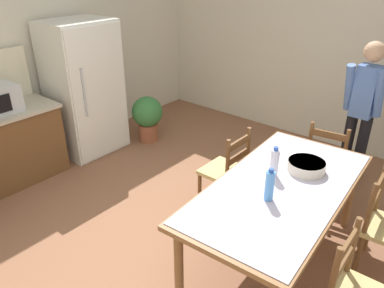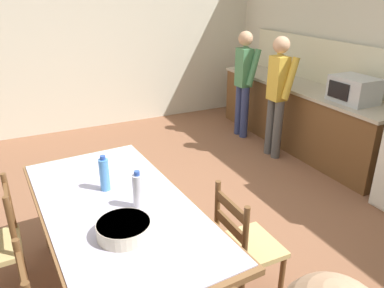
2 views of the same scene
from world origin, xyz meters
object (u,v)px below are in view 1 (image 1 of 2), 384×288
object	(u,v)px
chair_side_far_right	(226,171)
person_by_table	(362,107)
chair_head_end	(327,161)
potted_plant	(147,116)
bottle_near_centre	(270,185)
refrigerator	(84,89)
dining_table	(280,194)
bottle_off_centre	(274,163)
serving_bowl	(306,165)

from	to	relation	value
chair_side_far_right	person_by_table	distance (m)	1.72
chair_head_end	potted_plant	xyz separation A→B (m)	(-0.26, 2.54, -0.06)
potted_plant	bottle_near_centre	bearing A→B (deg)	-115.28
chair_head_end	refrigerator	bearing A→B (deg)	10.04
dining_table	bottle_near_centre	size ratio (longest dim) A/B	7.40
bottle_off_centre	potted_plant	distance (m)	2.71
dining_table	person_by_table	world-z (taller)	person_by_table
chair_side_far_right	potted_plant	world-z (taller)	chair_side_far_right
bottle_off_centre	bottle_near_centre	bearing A→B (deg)	-156.87
person_by_table	chair_head_end	bearing A→B (deg)	-7.51
refrigerator	bottle_near_centre	bearing A→B (deg)	-100.09
refrigerator	potted_plant	world-z (taller)	refrigerator
chair_side_far_right	serving_bowl	bearing A→B (deg)	87.31
dining_table	potted_plant	bearing A→B (deg)	69.05
person_by_table	potted_plant	size ratio (longest dim) A/B	2.48
chair_side_far_right	chair_head_end	bearing A→B (deg)	140.68
refrigerator	person_by_table	xyz separation A→B (m)	(1.51, -3.08, 0.06)
chair_head_end	chair_side_far_right	xyz separation A→B (m)	(-0.88, 0.72, 0.00)
refrigerator	chair_side_far_right	world-z (taller)	refrigerator
chair_side_far_right	person_by_table	bearing A→B (deg)	150.07
dining_table	person_by_table	distance (m)	1.83
bottle_off_centre	chair_side_far_right	size ratio (longest dim) A/B	0.30
bottle_near_centre	serving_bowl	bearing A→B (deg)	-3.30
chair_head_end	bottle_near_centre	bearing A→B (deg)	85.83
bottle_near_centre	potted_plant	xyz separation A→B (m)	(1.25, 2.64, -0.53)
serving_bowl	chair_head_end	xyz separation A→B (m)	(0.92, 0.13, -0.40)
serving_bowl	person_by_table	bearing A→B (deg)	0.96
refrigerator	person_by_table	world-z (taller)	refrigerator
serving_bowl	chair_side_far_right	world-z (taller)	chair_side_far_right
bottle_near_centre	bottle_off_centre	xyz separation A→B (m)	(0.33, 0.14, 0.00)
person_by_table	dining_table	bearing A→B (deg)	2.41
dining_table	potted_plant	size ratio (longest dim) A/B	3.00
refrigerator	bottle_off_centre	xyz separation A→B (m)	(-0.21, -2.92, 0.03)
bottle_near_centre	dining_table	bearing A→B (deg)	3.73
bottle_off_centre	serving_bowl	bearing A→B (deg)	-34.54
bottle_near_centre	chair_side_far_right	xyz separation A→B (m)	(0.62, 0.81, -0.47)
refrigerator	chair_head_end	world-z (taller)	refrigerator
serving_bowl	person_by_table	distance (m)	1.47
chair_side_far_right	refrigerator	bearing A→B (deg)	-88.00
refrigerator	chair_side_far_right	bearing A→B (deg)	-87.98
refrigerator	dining_table	bearing A→B (deg)	-95.69
refrigerator	dining_table	distance (m)	3.07
chair_head_end	person_by_table	distance (m)	0.74
person_by_table	potted_plant	world-z (taller)	person_by_table
bottle_off_centre	potted_plant	size ratio (longest dim) A/B	0.40
bottle_near_centre	person_by_table	world-z (taller)	person_by_table
serving_bowl	potted_plant	world-z (taller)	serving_bowl
chair_side_far_right	potted_plant	size ratio (longest dim) A/B	1.36
serving_bowl	potted_plant	xyz separation A→B (m)	(0.66, 2.67, -0.45)
bottle_off_centre	chair_head_end	size ratio (longest dim) A/B	0.30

